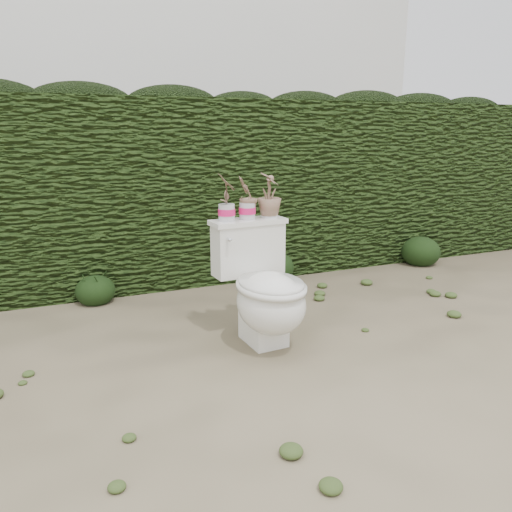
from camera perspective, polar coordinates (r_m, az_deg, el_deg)
name	(u,v)px	position (r m, az deg, el deg)	size (l,w,h in m)	color
ground	(232,336)	(3.40, -2.71, -9.07)	(60.00, 60.00, 0.00)	gray
hedge	(172,190)	(4.69, -9.54, 7.39)	(8.00, 1.00, 1.60)	#2F4918
house_wall	(144,90)	(9.11, -12.67, 18.05)	(8.00, 3.50, 4.00)	silver
toilet	(265,291)	(3.16, 1.02, -4.00)	(0.51, 0.71, 0.78)	white
potted_plant_left	(226,199)	(3.18, -3.40, 6.58)	(0.15, 0.10, 0.29)	#2A8329
potted_plant_center	(247,199)	(3.24, -1.01, 6.57)	(0.15, 0.12, 0.27)	#2A8329
potted_plant_right	(269,196)	(3.31, 1.54, 6.84)	(0.16, 0.16, 0.28)	#2A8329
liriope_clump_1	(95,287)	(4.18, -17.92, -3.43)	(0.31, 0.31, 0.25)	black
liriope_clump_2	(273,264)	(4.56, 1.98, -0.93)	(0.38, 0.38, 0.30)	black
liriope_clump_3	(421,249)	(5.38, 18.33, 0.76)	(0.39, 0.39, 0.31)	black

